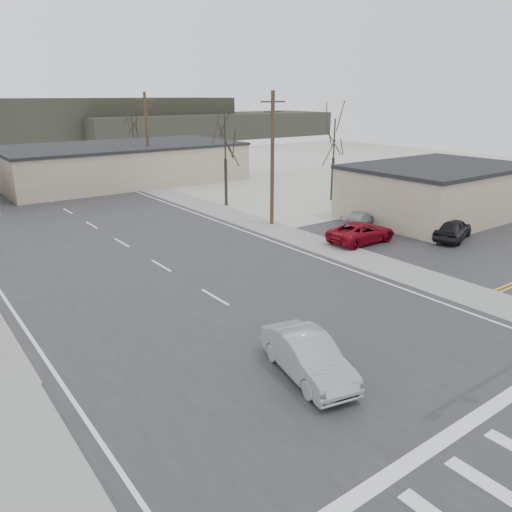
{
  "coord_description": "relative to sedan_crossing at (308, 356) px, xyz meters",
  "views": [
    {
      "loc": [
        -12.09,
        -11.77,
        9.7
      ],
      "look_at": [
        0.93,
        5.81,
        2.6
      ],
      "focal_mm": 35.0,
      "sensor_mm": 36.0,
      "label": 1
    }
  ],
  "objects": [
    {
      "name": "tree_lot",
      "position": [
        23.2,
        22.18,
        4.77
      ],
      "size": [
        3.52,
        3.52,
        7.84
      ],
      "color": "#32261E",
      "rests_on": "ground"
    },
    {
      "name": "upole_right_b",
      "position": [
        12.7,
        40.18,
        4.41
      ],
      "size": [
        2.2,
        0.3,
        10.0
      ],
      "color": "#4E3024",
      "rests_on": "ground"
    },
    {
      "name": "hill_center",
      "position": [
        16.2,
        96.18,
        3.69
      ],
      "size": [
        80.0,
        18.0,
        9.0
      ],
      "primitive_type": "cube",
      "color": "#333026",
      "rests_on": "ground"
    },
    {
      "name": "car_far_a",
      "position": [
        0.56,
        45.51,
        0.07
      ],
      "size": [
        3.7,
        6.2,
        1.68
      ],
      "primitive_type": "imported",
      "rotation": [
        0.0,
        0.0,
        3.39
      ],
      "color": "black",
      "rests_on": "main_road"
    },
    {
      "name": "sedan_crossing",
      "position": [
        0.0,
        0.0,
        0.0
      ],
      "size": [
        2.58,
        4.9,
        1.54
      ],
      "primitive_type": "imported",
      "rotation": [
        0.0,
        0.0,
        -0.21
      ],
      "color": "gray",
      "rests_on": "main_road"
    },
    {
      "name": "car_parked_silver",
      "position": [
        17.26,
        13.18,
        -0.14
      ],
      "size": [
        4.74,
        3.32,
        1.28
      ],
      "primitive_type": "imported",
      "rotation": [
        0.0,
        0.0,
        1.96
      ],
      "color": "gray",
      "rests_on": "parking_lot"
    },
    {
      "name": "sidewalk_right",
      "position": [
        11.8,
        20.18,
        -0.78
      ],
      "size": [
        3.0,
        90.0,
        0.06
      ],
      "primitive_type": "cube",
      "color": "gray",
      "rests_on": "ground"
    },
    {
      "name": "hill_right",
      "position": [
        51.2,
        90.18,
        1.94
      ],
      "size": [
        60.0,
        18.0,
        5.5
      ],
      "primitive_type": "cube",
      "color": "#333026",
      "rests_on": "ground"
    },
    {
      "name": "cross_road",
      "position": [
        1.2,
        0.18,
        -0.79
      ],
      "size": [
        90.0,
        10.0,
        0.04
      ],
      "primitive_type": "cube",
      "color": "#29282B",
      "rests_on": "ground"
    },
    {
      "name": "ground",
      "position": [
        1.2,
        0.18,
        -0.81
      ],
      "size": [
        140.0,
        140.0,
        0.0
      ],
      "primitive_type": "plane",
      "color": "silver",
      "rests_on": "ground"
    },
    {
      "name": "car_parked_red",
      "position": [
        14.46,
        10.52,
        -0.07
      ],
      "size": [
        5.11,
        2.39,
        1.41
      ],
      "primitive_type": "imported",
      "rotation": [
        0.0,
        0.0,
        1.56
      ],
      "color": "maroon",
      "rests_on": "parking_lot"
    },
    {
      "name": "tree_right_mid",
      "position": [
        13.7,
        26.18,
        5.12
      ],
      "size": [
        3.74,
        3.74,
        8.33
      ],
      "color": "#32261E",
      "rests_on": "ground"
    },
    {
      "name": "car_parked_dark_a",
      "position": [
        20.06,
        7.19,
        -0.01
      ],
      "size": [
        4.84,
        3.15,
        1.53
      ],
      "primitive_type": "imported",
      "rotation": [
        0.0,
        0.0,
        1.9
      ],
      "color": "black",
      "rests_on": "parking_lot"
    },
    {
      "name": "upole_right_a",
      "position": [
        12.7,
        18.18,
        4.41
      ],
      "size": [
        2.2,
        0.3,
        10.0
      ],
      "color": "#4E3024",
      "rests_on": "ground"
    },
    {
      "name": "parking_lot",
      "position": [
        21.2,
        6.18,
        -0.8
      ],
      "size": [
        18.0,
        20.0,
        0.03
      ],
      "primitive_type": "cube",
      "color": "#29282B",
      "rests_on": "ground"
    },
    {
      "name": "building_right_far",
      "position": [
        11.2,
        44.18,
        1.34
      ],
      "size": [
        26.3,
        14.3,
        4.3
      ],
      "color": "tan",
      "rests_on": "ground"
    },
    {
      "name": "main_road",
      "position": [
        1.2,
        15.18,
        -0.79
      ],
      "size": [
        18.0,
        110.0,
        0.05
      ],
      "primitive_type": "cube",
      "color": "#29282B",
      "rests_on": "ground"
    },
    {
      "name": "tree_right_far",
      "position": [
        16.2,
        52.18,
        4.77
      ],
      "size": [
        3.52,
        3.52,
        7.84
      ],
      "color": "#32261E",
      "rests_on": "ground"
    },
    {
      "name": "building_lot",
      "position": [
        25.2,
        12.18,
        1.34
      ],
      "size": [
        14.3,
        10.3,
        4.3
      ],
      "color": "tan",
      "rests_on": "ground"
    }
  ]
}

